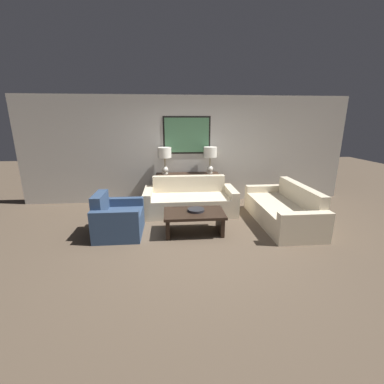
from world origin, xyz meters
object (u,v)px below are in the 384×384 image
at_px(table_lamp_right, 210,155).
at_px(decorative_bowl, 196,210).
at_px(couch_by_side, 283,210).
at_px(couch_by_back_wall, 190,201).
at_px(console_table, 188,188).
at_px(coffee_table, 194,218).
at_px(armchair_near_back_wall, 118,220).
at_px(table_lamp_left, 165,155).

relative_size(table_lamp_right, decorative_bowl, 2.08).
xyz_separation_m(couch_by_side, decorative_bowl, (-1.84, -0.31, 0.17)).
bearing_deg(couch_by_back_wall, couch_by_side, -22.93).
height_order(table_lamp_right, couch_by_side, table_lamp_right).
bearing_deg(console_table, coffee_table, -90.32).
height_order(table_lamp_right, couch_by_back_wall, table_lamp_right).
bearing_deg(console_table, armchair_near_back_wall, -128.70).
bearing_deg(decorative_bowl, coffee_table, -129.66).
height_order(console_table, table_lamp_left, table_lamp_left).
bearing_deg(table_lamp_left, couch_by_back_wall, -51.44).
bearing_deg(armchair_near_back_wall, coffee_table, -2.68).
relative_size(table_lamp_right, armchair_near_back_wall, 0.72).
bearing_deg(couch_by_side, coffee_table, -169.40).
relative_size(table_lamp_left, decorative_bowl, 2.08).
relative_size(couch_by_back_wall, coffee_table, 1.84).
bearing_deg(couch_by_side, console_table, 141.38).
bearing_deg(console_table, table_lamp_right, 0.00).
height_order(console_table, table_lamp_right, table_lamp_right).
xyz_separation_m(table_lamp_left, coffee_table, (0.55, -1.85, -0.93)).
height_order(table_lamp_left, decorative_bowl, table_lamp_left).
bearing_deg(armchair_near_back_wall, table_lamp_right, 41.86).
bearing_deg(armchair_near_back_wall, decorative_bowl, -0.80).
xyz_separation_m(console_table, armchair_near_back_wall, (-1.43, -1.78, -0.10)).
bearing_deg(couch_by_side, table_lamp_left, 148.42).
bearing_deg(coffee_table, console_table, 89.68).
distance_m(console_table, couch_by_back_wall, 0.71).
relative_size(couch_by_side, coffee_table, 1.84).
bearing_deg(decorative_bowl, couch_by_back_wall, 91.45).
height_order(table_lamp_right, decorative_bowl, table_lamp_right).
xyz_separation_m(coffee_table, armchair_near_back_wall, (-1.42, 0.07, -0.02)).
bearing_deg(table_lamp_right, couch_by_back_wall, -128.56).
distance_m(couch_by_back_wall, couch_by_side, 2.03).
distance_m(table_lamp_left, armchair_near_back_wall, 2.20).
bearing_deg(coffee_table, couch_by_side, 10.60).
distance_m(couch_by_back_wall, coffee_table, 1.14).
xyz_separation_m(console_table, table_lamp_right, (0.56, 0.00, 0.85)).
relative_size(table_lamp_left, couch_by_back_wall, 0.32).
distance_m(table_lamp_right, armchair_near_back_wall, 2.83).
bearing_deg(coffee_table, decorative_bowl, 50.34).
height_order(coffee_table, armchair_near_back_wall, armchair_near_back_wall).
relative_size(table_lamp_right, coffee_table, 0.59).
distance_m(couch_by_back_wall, armchair_near_back_wall, 1.79).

